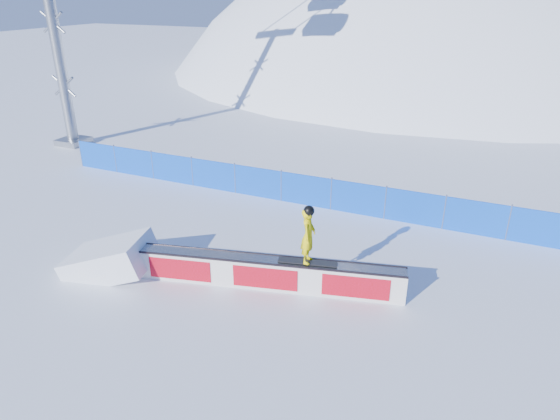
% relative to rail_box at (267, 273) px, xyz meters
% --- Properties ---
extents(ground, '(160.00, 160.00, 0.00)m').
position_rel_rail_box_xyz_m(ground, '(-1.09, 1.18, -0.44)').
color(ground, white).
rests_on(ground, ground).
extents(snow_hill, '(64.00, 64.00, 64.00)m').
position_rel_rail_box_xyz_m(snow_hill, '(-1.09, 43.18, -18.44)').
color(snow_hill, white).
rests_on(snow_hill, ground).
extents(safety_fence, '(22.05, 0.05, 1.30)m').
position_rel_rail_box_xyz_m(safety_fence, '(-1.09, 5.68, 0.16)').
color(safety_fence, blue).
rests_on(safety_fence, ground).
extents(rail_box, '(7.33, 2.22, 0.89)m').
position_rel_rail_box_xyz_m(rail_box, '(0.00, 0.00, 0.00)').
color(rail_box, silver).
rests_on(rail_box, ground).
extents(snow_ramp, '(2.82, 2.12, 1.58)m').
position_rel_rail_box_xyz_m(snow_ramp, '(-4.50, -1.07, -0.44)').
color(snow_ramp, white).
rests_on(snow_ramp, ground).
extents(snowboarder, '(1.59, 0.64, 1.64)m').
position_rel_rail_box_xyz_m(snowboarder, '(1.08, 0.26, 1.26)').
color(snowboarder, black).
rests_on(snowboarder, rail_box).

